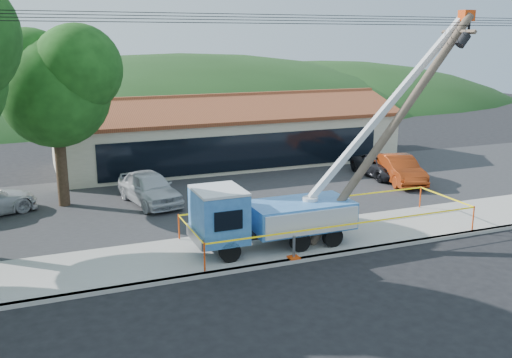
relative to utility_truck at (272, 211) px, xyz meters
The scene contains 14 objects.
ground 4.06m from the utility_truck, 94.59° to the right, with size 120.00×120.00×0.00m, color black.
curb 2.24m from the utility_truck, 100.45° to the right, with size 60.00×0.25×0.15m, color #9F9B94.
sidewalk 1.58m from the utility_truck, 136.61° to the left, with size 60.00×4.00×0.15m, color #9F9B94.
parking_lot 8.43m from the utility_truck, 92.06° to the left, with size 60.00×12.00×0.10m, color #28282B.
strip_mall 16.68m from the utility_truck, 77.18° to the left, with size 22.50×8.53×4.67m.
tree_lot 12.68m from the utility_truck, 128.18° to the left, with size 6.30×5.60×8.94m.
hill_center 52.22m from the utility_truck, 79.29° to the left, with size 89.60×64.00×32.00m, color #173312.
hill_east 59.28m from the utility_truck, 59.92° to the left, with size 72.80×52.00×26.00m, color #173312.
utility_truck is the anchor object (origin of this frame).
leaning_pole 6.50m from the utility_truck, ahead, with size 7.39×1.94×9.20m.
caution_tape 2.89m from the utility_truck, ahead, with size 12.16×3.67×1.06m.
car_silver 8.77m from the utility_truck, 112.19° to the left, with size 1.95×4.84×1.65m, color silver.
car_red 13.12m from the utility_truck, 32.16° to the left, with size 1.64×4.71×1.55m, color #A23510.
car_dark 13.96m from the utility_truck, 37.88° to the left, with size 2.14×4.63×1.29m, color black.
Camera 1 is at (-8.34, -15.99, 8.24)m, focal length 40.00 mm.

